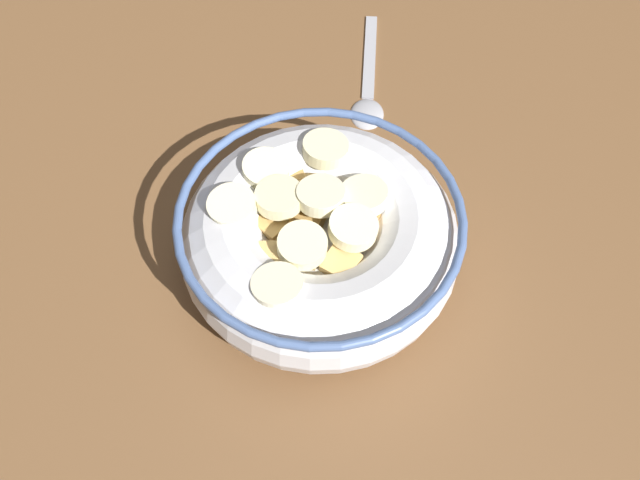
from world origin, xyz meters
TOP-DOWN VIEW (x-y plane):
  - ground_plane at (0.00, 0.00)cm, footprint 129.86×129.86cm
  - cereal_bowl at (-0.02, 0.04)cm, footprint 18.45×18.45cm
  - spoon at (16.65, 3.72)cm, footprint 13.62×6.95cm

SIDE VIEW (x-z plane):
  - ground_plane at x=0.00cm, z-range -2.00..0.00cm
  - spoon at x=16.65cm, z-range -0.07..0.73cm
  - cereal_bowl at x=-0.02cm, z-range -0.06..6.80cm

